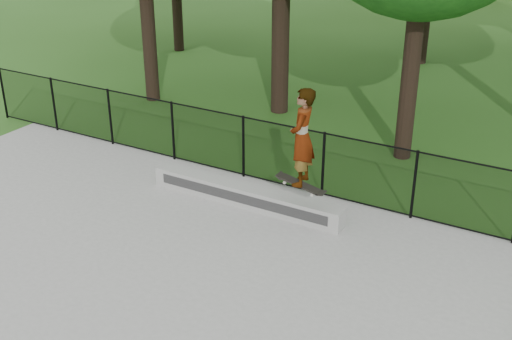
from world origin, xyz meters
name	(u,v)px	position (x,y,z in m)	size (l,w,h in m)	color
ground	(57,314)	(0.00, 0.00, 0.00)	(100.00, 100.00, 0.00)	#265016
concrete_slab	(56,313)	(0.00, 0.00, 0.03)	(14.00, 12.00, 0.06)	gray
grind_ledge	(245,196)	(0.76, 4.70, 0.28)	(4.46, 0.40, 0.43)	#9B9B96
skater_airborne	(302,138)	(2.19, 4.42, 1.97)	(0.83, 0.77, 2.09)	black
chainlink_fence	(243,147)	(0.00, 5.90, 0.81)	(16.06, 0.06, 1.50)	black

